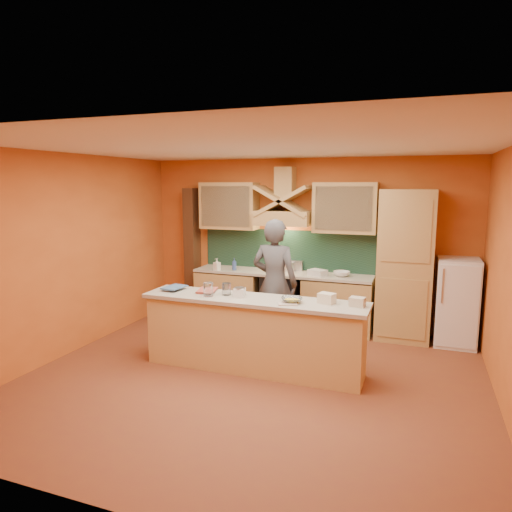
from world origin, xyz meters
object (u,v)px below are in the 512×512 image
(kitchen_scale, at_px, (240,293))
(mixing_bowl, at_px, (292,300))
(person, at_px, (275,283))
(fridge, at_px, (457,302))
(stove, at_px, (282,299))

(kitchen_scale, bearing_deg, mixing_bowl, -9.66)
(mixing_bowl, bearing_deg, person, 118.77)
(fridge, distance_m, mixing_bowl, 2.79)
(kitchen_scale, xyz_separation_m, mixing_bowl, (0.71, -0.04, -0.02))
(stove, height_order, mixing_bowl, mixing_bowl)
(fridge, distance_m, kitchen_scale, 3.31)
(stove, relative_size, mixing_bowl, 3.51)
(stove, bearing_deg, mixing_bowl, -69.74)
(stove, xyz_separation_m, person, (0.19, -0.98, 0.49))
(fridge, height_order, mixing_bowl, fridge)
(person, distance_m, kitchen_scale, 0.93)
(fridge, relative_size, mixing_bowl, 5.08)
(stove, xyz_separation_m, mixing_bowl, (0.72, -1.94, 0.53))
(person, height_order, kitchen_scale, person)
(stove, height_order, kitchen_scale, kitchen_scale)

